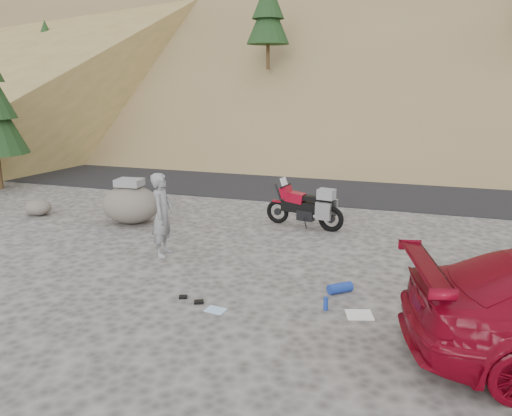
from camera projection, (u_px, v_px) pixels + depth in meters
The scene contains 13 objects.
ground at pixel (259, 268), 10.22m from camera, with size 140.00×140.00×0.00m, color #44413F.
road at pixel (332, 183), 18.51m from camera, with size 120.00×7.00×0.05m, color black.
motorcycle at pixel (308, 207), 12.84m from camera, with size 2.14×0.85×1.28m.
man at pixel (164, 255), 10.97m from camera, with size 0.67×0.44×1.82m, color gray.
boulder at pixel (131, 204), 13.30m from camera, with size 1.71×1.51×1.19m.
small_rock at pixel (38, 207), 14.12m from camera, with size 0.78×0.71×0.45m.
gear_white_cloth at pixel (359, 315), 8.15m from camera, with size 0.43×0.38×0.01m, color white.
gear_blue_mat at pixel (340, 288), 8.99m from camera, with size 0.18×0.18×0.46m, color navy.
gear_bottle at pixel (326, 304), 8.31m from camera, with size 0.08×0.08×0.22m, color navy.
gear_funnel at pixel (451, 315), 7.94m from camera, with size 0.15×0.15×0.19m, color #AE0B1A.
gear_glove_a at pixel (199, 302), 8.58m from camera, with size 0.16×0.11×0.05m, color black.
gear_glove_b at pixel (183, 297), 8.78m from camera, with size 0.14×0.10×0.05m, color black.
gear_blue_cloth at pixel (216, 310), 8.32m from camera, with size 0.33×0.24×0.01m, color #9CC9F1.
Camera 1 is at (2.90, -9.14, 3.73)m, focal length 35.00 mm.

